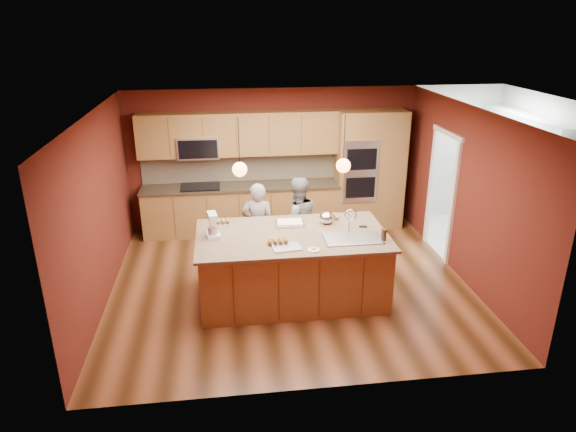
{
  "coord_description": "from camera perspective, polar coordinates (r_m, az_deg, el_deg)",
  "views": [
    {
      "loc": [
        -0.96,
        -7.11,
        3.92
      ],
      "look_at": [
        -0.04,
        -0.1,
        1.17
      ],
      "focal_mm": 32.0,
      "sensor_mm": 36.0,
      "label": 1
    }
  ],
  "objects": [
    {
      "name": "phone",
      "position": [
        7.7,
        8.34,
        -1.17
      ],
      "size": [
        0.12,
        0.07,
        0.01
      ],
      "primitive_type": "cube",
      "rotation": [
        0.0,
        0.0,
        -0.08
      ],
      "color": "black",
      "rests_on": "island"
    },
    {
      "name": "wall_back",
      "position": [
        10.0,
        -1.7,
        6.36
      ],
      "size": [
        5.5,
        0.0,
        5.5
      ],
      "primitive_type": "plane",
      "rotation": [
        1.57,
        0.0,
        0.0
      ],
      "color": "#551B13",
      "rests_on": "ground"
    },
    {
      "name": "doorway_trim",
      "position": [
        9.19,
        16.65,
        2.15
      ],
      "size": [
        0.08,
        1.11,
        2.2
      ],
      "primitive_type": null,
      "color": "white",
      "rests_on": "wall_right"
    },
    {
      "name": "ceiling",
      "position": [
        7.28,
        0.24,
        11.61
      ],
      "size": [
        5.5,
        5.5,
        0.0
      ],
      "primitive_type": "plane",
      "rotation": [
        3.14,
        0.0,
        0.0
      ],
      "color": "white",
      "rests_on": "ground"
    },
    {
      "name": "sheet_cake",
      "position": [
        7.7,
        0.21,
        -0.78
      ],
      "size": [
        0.45,
        0.34,
        0.05
      ],
      "rotation": [
        0.0,
        0.0,
        -0.06
      ],
      "color": "silver",
      "rests_on": "island"
    },
    {
      "name": "laundry_room",
      "position": [
        10.06,
        24.85,
        8.02
      ],
      "size": [
        2.6,
        2.7,
        2.7
      ],
      "color": "silver",
      "rests_on": "ground"
    },
    {
      "name": "mixing_bowl",
      "position": [
        7.74,
        4.31,
        -0.2
      ],
      "size": [
        0.22,
        0.22,
        0.19
      ],
      "primitive_type": "ellipsoid",
      "color": "silver",
      "rests_on": "island"
    },
    {
      "name": "pendant_right",
      "position": [
        7.16,
        6.17,
        5.61
      ],
      "size": [
        0.2,
        0.2,
        0.8
      ],
      "color": "black",
      "rests_on": "ceiling"
    },
    {
      "name": "wall_left",
      "position": [
        7.77,
        -20.3,
        0.57
      ],
      "size": [
        0.0,
        5.0,
        5.0
      ],
      "primitive_type": "plane",
      "rotation": [
        1.57,
        0.0,
        1.57
      ],
      "color": "#551B13",
      "rests_on": "ground"
    },
    {
      "name": "cabinet_run",
      "position": [
        9.82,
        -5.48,
        3.76
      ],
      "size": [
        3.74,
        0.64,
        2.3
      ],
      "color": "olive",
      "rests_on": "floor"
    },
    {
      "name": "tumbler",
      "position": [
        7.28,
        10.59,
        -2.05
      ],
      "size": [
        0.08,
        0.08,
        0.16
      ],
      "primitive_type": "cylinder",
      "color": "#3D2715",
      "rests_on": "island"
    },
    {
      "name": "oven_column",
      "position": [
        10.11,
        9.0,
        5.1
      ],
      "size": [
        1.3,
        0.62,
        2.3
      ],
      "color": "olive",
      "rests_on": "floor"
    },
    {
      "name": "cupcakes_left",
      "position": [
        7.81,
        -7.27,
        -0.55
      ],
      "size": [
        0.22,
        0.14,
        0.06
      ],
      "primitive_type": null,
      "color": "#B08440",
      "rests_on": "island"
    },
    {
      "name": "dryer",
      "position": [
        10.61,
        22.23,
        0.92
      ],
      "size": [
        0.78,
        0.8,
        1.04
      ],
      "primitive_type": "cube",
      "rotation": [
        0.0,
        0.0,
        0.24
      ],
      "color": "white",
      "rests_on": "floor"
    },
    {
      "name": "cupcakes_right",
      "position": [
        7.96,
        5.08,
        -0.05
      ],
      "size": [
        0.14,
        0.21,
        0.06
      ],
      "primitive_type": null,
      "color": "#B08440",
      "rests_on": "island"
    },
    {
      "name": "cooling_rack",
      "position": [
        6.93,
        -0.15,
        -3.49
      ],
      "size": [
        0.41,
        0.32,
        0.02
      ],
      "primitive_type": "cube",
      "rotation": [
        0.0,
        0.0,
        0.11
      ],
      "color": "silver",
      "rests_on": "island"
    },
    {
      "name": "island",
      "position": [
        7.57,
        0.55,
        -5.48
      ],
      "size": [
        2.74,
        1.53,
        1.39
      ],
      "color": "olive",
      "rests_on": "floor"
    },
    {
      "name": "wall_front",
      "position": [
        5.37,
        3.82,
        -7.4
      ],
      "size": [
        5.5,
        0.0,
        5.5
      ],
      "primitive_type": "plane",
      "rotation": [
        -1.57,
        0.0,
        0.0
      ],
      "color": "#551B13",
      "rests_on": "ground"
    },
    {
      "name": "wall_right",
      "position": [
        8.43,
        19.11,
        2.29
      ],
      "size": [
        0.0,
        5.0,
        5.0
      ],
      "primitive_type": "plane",
      "rotation": [
        1.57,
        0.0,
        -1.57
      ],
      "color": "#551B13",
      "rests_on": "ground"
    },
    {
      "name": "washer",
      "position": [
        10.12,
        23.91,
        -0.67
      ],
      "size": [
        0.66,
        0.68,
        0.91
      ],
      "primitive_type": "cube",
      "rotation": [
        0.0,
        0.0,
        0.19
      ],
      "color": "white",
      "rests_on": "floor"
    },
    {
      "name": "pendant_left",
      "position": [
        6.97,
        -5.39,
        5.21
      ],
      "size": [
        0.2,
        0.2,
        0.8
      ],
      "color": "black",
      "rests_on": "ceiling"
    },
    {
      "name": "cupcakes_rack",
      "position": [
        7.03,
        -1.15,
        -2.77
      ],
      "size": [
        0.3,
        0.15,
        0.07
      ],
      "primitive_type": null,
      "color": "#B08440",
      "rests_on": "island"
    },
    {
      "name": "stand_mixer",
      "position": [
        7.31,
        -8.35,
        -1.18
      ],
      "size": [
        0.22,
        0.28,
        0.35
      ],
      "rotation": [
        0.0,
        0.0,
        0.16
      ],
      "color": "white",
      "rests_on": "island"
    },
    {
      "name": "plate",
      "position": [
        6.87,
        2.87,
        -3.78
      ],
      "size": [
        0.17,
        0.17,
        0.01
      ],
      "primitive_type": "cylinder",
      "color": "silver",
      "rests_on": "island"
    },
    {
      "name": "person_right",
      "position": [
        8.41,
        1.0,
        -0.72
      ],
      "size": [
        0.86,
        0.73,
        1.54
      ],
      "primitive_type": "imported",
      "rotation": [
        0.0,
        0.0,
        3.35
      ],
      "color": "slate",
      "rests_on": "floor"
    },
    {
      "name": "person_left",
      "position": [
        8.36,
        -3.35,
        -1.15
      ],
      "size": [
        0.59,
        0.44,
        1.47
      ],
      "primitive_type": "imported",
      "rotation": [
        0.0,
        0.0,
        2.96
      ],
      "color": "black",
      "rests_on": "floor"
    },
    {
      "name": "floor",
      "position": [
        8.18,
        0.21,
        -7.38
      ],
      "size": [
        5.5,
        5.5,
        0.0
      ],
      "primitive_type": "plane",
      "color": "#40240F",
      "rests_on": "ground"
    }
  ]
}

